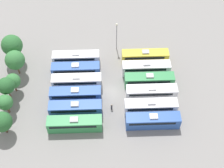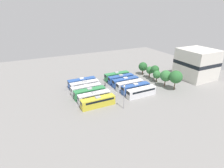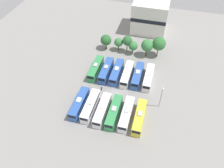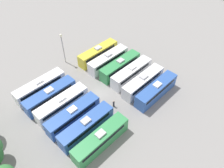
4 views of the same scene
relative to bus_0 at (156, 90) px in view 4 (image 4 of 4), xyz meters
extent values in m
plane|color=gray|center=(8.64, 7.68, -1.67)|extent=(122.69, 122.69, 0.00)
cube|color=#2D56A8|center=(0.00, -0.03, -0.15)|extent=(2.46, 10.81, 3.04)
cube|color=black|center=(0.00, 0.24, 0.69)|extent=(2.50, 9.19, 0.67)
cube|color=black|center=(0.00, -5.43, 0.69)|extent=(2.17, 0.08, 1.06)
cube|color=white|center=(0.00, -0.03, 1.55)|extent=(1.20, 1.60, 0.35)
cube|color=silver|center=(3.37, 0.00, -0.15)|extent=(2.46, 10.81, 3.04)
cube|color=black|center=(3.37, 0.27, 0.69)|extent=(2.50, 9.19, 0.67)
cube|color=black|center=(3.37, -5.39, 0.69)|extent=(2.17, 0.08, 1.06)
cube|color=#B2B2B7|center=(3.37, 0.00, 1.55)|extent=(1.20, 1.60, 0.35)
cube|color=silver|center=(7.01, -0.53, -0.15)|extent=(2.46, 10.81, 3.04)
cube|color=black|center=(7.01, -0.26, 0.69)|extent=(2.50, 9.19, 0.67)
cube|color=black|center=(7.01, -5.93, 0.69)|extent=(2.17, 0.08, 1.06)
cube|color=white|center=(7.01, -0.53, 1.55)|extent=(1.20, 1.60, 0.35)
cube|color=#338C4C|center=(10.32, -0.42, -0.15)|extent=(2.46, 10.81, 3.04)
cube|color=black|center=(10.32, -0.15, 0.69)|extent=(2.50, 9.19, 0.67)
cube|color=black|center=(10.32, -5.81, 0.69)|extent=(2.17, 0.08, 1.06)
cube|color=#B2B2B7|center=(10.32, -0.42, 1.55)|extent=(1.20, 1.60, 0.35)
cube|color=white|center=(13.84, -0.10, -0.15)|extent=(2.46, 10.81, 3.04)
cube|color=black|center=(13.84, 0.17, 0.69)|extent=(2.50, 9.19, 0.67)
cube|color=black|center=(13.84, -5.50, 0.69)|extent=(2.17, 0.08, 1.06)
cube|color=#B2B2B7|center=(13.84, -0.10, 1.55)|extent=(1.20, 1.60, 0.35)
cube|color=gold|center=(17.42, -0.21, -0.15)|extent=(2.46, 10.81, 3.04)
cube|color=black|center=(17.42, 0.06, 0.69)|extent=(2.50, 9.19, 0.67)
cube|color=black|center=(17.42, -5.61, 0.69)|extent=(2.17, 0.08, 1.06)
cube|color=#B2B2B7|center=(17.42, -0.21, 1.55)|extent=(1.20, 1.60, 0.35)
cube|color=#338C4C|center=(-0.19, 15.51, -0.15)|extent=(2.46, 10.81, 3.04)
cube|color=black|center=(-0.19, 15.78, 0.69)|extent=(2.50, 9.19, 0.67)
cube|color=black|center=(-0.19, 10.11, 0.69)|extent=(2.17, 0.08, 1.06)
cube|color=#B2B2B7|center=(-0.19, 15.51, 1.55)|extent=(1.20, 1.60, 0.35)
cube|color=#2D56A8|center=(3.42, 15.50, -0.15)|extent=(2.46, 10.81, 3.04)
cube|color=black|center=(3.42, 15.77, 0.69)|extent=(2.50, 9.19, 0.67)
cube|color=black|center=(3.42, 10.10, 0.69)|extent=(2.17, 0.08, 1.06)
cube|color=#B2B2B7|center=(3.42, 15.50, 1.55)|extent=(1.20, 1.60, 0.35)
cube|color=#2D56A8|center=(6.97, 15.61, -0.15)|extent=(2.46, 10.81, 3.04)
cube|color=black|center=(6.97, 15.88, 0.69)|extent=(2.50, 9.19, 0.67)
cube|color=black|center=(6.97, 10.22, 0.69)|extent=(2.17, 0.08, 1.06)
cube|color=white|center=(6.97, 15.61, 1.55)|extent=(1.20, 1.60, 0.35)
cube|color=white|center=(10.54, 15.48, -0.15)|extent=(2.46, 10.81, 3.04)
cube|color=black|center=(10.54, 15.75, 0.69)|extent=(2.50, 9.19, 0.67)
cube|color=black|center=(10.54, 10.08, 0.69)|extent=(2.17, 0.08, 1.06)
cube|color=white|center=(10.54, 15.48, 1.55)|extent=(1.20, 1.60, 0.35)
cube|color=#2D56A8|center=(13.89, 15.82, -0.15)|extent=(2.46, 10.81, 3.04)
cube|color=black|center=(13.89, 16.09, 0.69)|extent=(2.50, 9.19, 0.67)
cube|color=black|center=(13.89, 10.43, 0.69)|extent=(2.17, 0.08, 1.06)
cube|color=white|center=(13.89, 15.82, 1.55)|extent=(1.20, 1.60, 0.35)
cube|color=silver|center=(17.46, 15.88, -0.15)|extent=(2.46, 10.81, 3.04)
cube|color=black|center=(17.46, 16.15, 0.69)|extent=(2.50, 9.19, 0.67)
cube|color=black|center=(17.46, 10.48, 0.69)|extent=(2.17, 0.08, 1.06)
cube|color=white|center=(17.46, 15.88, 1.55)|extent=(1.20, 1.60, 0.35)
cylinder|color=#333338|center=(4.08, 8.06, -0.96)|extent=(0.36, 0.36, 1.41)
sphere|color=tan|center=(4.08, 8.06, -0.13)|extent=(0.24, 0.24, 0.24)
cylinder|color=gray|center=(22.10, 6.28, 1.98)|extent=(0.20, 0.20, 7.30)
sphere|color=#EAE5C6|center=(22.10, 6.28, 5.81)|extent=(0.60, 0.60, 0.60)
camera|label=1|loc=(-32.12, 9.21, 53.44)|focal=50.00mm
camera|label=2|loc=(61.99, -17.17, 26.29)|focal=28.00mm
camera|label=3|loc=(19.43, -35.79, 48.37)|focal=35.00mm
camera|label=4|loc=(-15.02, 27.86, 31.73)|focal=35.00mm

